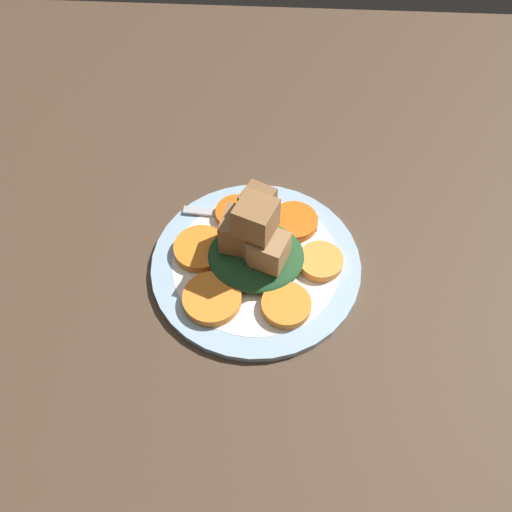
{
  "coord_description": "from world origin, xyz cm",
  "views": [
    {
      "loc": [
        -2.02,
        34.03,
        52.35
      ],
      "look_at": [
        0.0,
        0.0,
        4.1
      ],
      "focal_mm": 35.0,
      "sensor_mm": 36.0,
      "label": 1
    }
  ],
  "objects": [
    {
      "name": "carrot_slice_5",
      "position": [
        6.78,
        -1.0,
        3.67
      ],
      "size": [
        6.48,
        6.48,
        1.14
      ],
      "primitive_type": "cylinder",
      "color": "orange",
      "rests_on": "plate"
    },
    {
      "name": "center_pile",
      "position": [
        0.1,
        -0.22,
        6.43
      ],
      "size": [
        11.53,
        10.43,
        10.02
      ],
      "color": "#1E4723",
      "rests_on": "plate"
    },
    {
      "name": "carrot_slice_4",
      "position": [
        2.77,
        -6.8,
        3.67
      ],
      "size": [
        5.6,
        5.6,
        1.14
      ],
      "primitive_type": "cylinder",
      "color": "#D55F13",
      "rests_on": "plate"
    },
    {
      "name": "fork",
      "position": [
        0.7,
        -6.69,
        3.3
      ],
      "size": [
        17.4,
        2.86,
        0.4
      ],
      "rotation": [
        0.0,
        0.0,
        -0.07
      ],
      "color": "#B2B2B7",
      "rests_on": "plate"
    },
    {
      "name": "plate",
      "position": [
        0.0,
        0.0,
        2.52
      ],
      "size": [
        25.22,
        25.22,
        1.05
      ],
      "color": "#99B7D1",
      "rests_on": "table_slab"
    },
    {
      "name": "carrot_slice_3",
      "position": [
        -4.46,
        -5.89,
        3.67
      ],
      "size": [
        5.92,
        5.92,
        1.14
      ],
      "primitive_type": "cylinder",
      "color": "#D56014",
      "rests_on": "plate"
    },
    {
      "name": "carrot_slice_2",
      "position": [
        -7.67,
        0.47,
        3.67
      ],
      "size": [
        5.35,
        5.35,
        1.14
      ],
      "primitive_type": "cylinder",
      "color": "orange",
      "rests_on": "plate"
    },
    {
      "name": "carrot_slice_1",
      "position": [
        -3.75,
        6.2,
        3.67
      ],
      "size": [
        5.63,
        5.63,
        1.14
      ],
      "primitive_type": "cylinder",
      "color": "orange",
      "rests_on": "plate"
    },
    {
      "name": "carrot_slice_0",
      "position": [
        4.62,
        5.84,
        3.67
      ],
      "size": [
        6.69,
        6.69,
        1.14
      ],
      "primitive_type": "cylinder",
      "color": "orange",
      "rests_on": "plate"
    },
    {
      "name": "table_slab",
      "position": [
        0.0,
        0.0,
        1.0
      ],
      "size": [
        120.0,
        120.0,
        2.0
      ],
      "primitive_type": "cube",
      "color": "#4C3828",
      "rests_on": "ground"
    }
  ]
}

